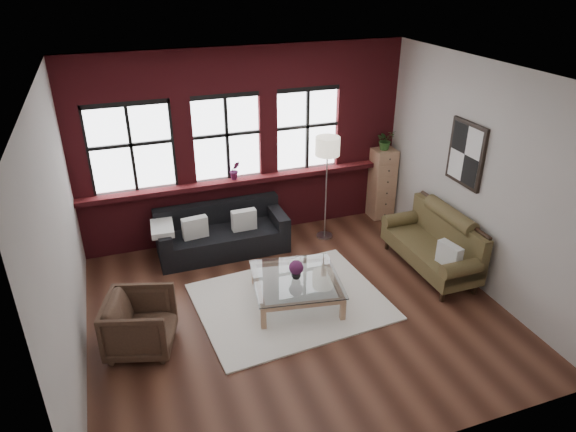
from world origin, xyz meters
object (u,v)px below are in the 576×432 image
object	(u,v)px
coffee_table	(296,290)
drawer_chest	(381,183)
vase	(296,274)
floor_lamp	(326,185)
armchair	(140,324)
dark_sofa	(222,231)
vintage_settee	(431,242)

from	to	relation	value
coffee_table	drawer_chest	distance (m)	3.22
vase	floor_lamp	size ratio (longest dim) A/B	0.07
armchair	coffee_table	bearing A→B (deg)	-66.23
drawer_chest	floor_lamp	world-z (taller)	floor_lamp
coffee_table	floor_lamp	world-z (taller)	floor_lamp
vase	floor_lamp	world-z (taller)	floor_lamp
dark_sofa	vintage_settee	size ratio (longest dim) A/B	1.15
vintage_settee	armchair	size ratio (longest dim) A/B	2.27
dark_sofa	vintage_settee	distance (m)	3.32
vintage_settee	floor_lamp	bearing A→B (deg)	125.61
drawer_chest	floor_lamp	distance (m)	1.41
coffee_table	vase	size ratio (longest dim) A/B	8.61
armchair	floor_lamp	bearing A→B (deg)	-43.28
dark_sofa	armchair	distance (m)	2.48
vintage_settee	armchair	distance (m)	4.38
dark_sofa	coffee_table	distance (m)	1.86
coffee_table	drawer_chest	world-z (taller)	drawer_chest
armchair	floor_lamp	size ratio (longest dim) A/B	0.41
dark_sofa	vase	distance (m)	1.85
vintage_settee	vase	distance (m)	2.23
vintage_settee	drawer_chest	size ratio (longest dim) A/B	1.39
vase	drawer_chest	world-z (taller)	drawer_chest
coffee_table	vase	xyz separation A→B (m)	(-0.00, 0.00, 0.27)
dark_sofa	drawer_chest	xyz separation A→B (m)	(3.09, 0.31, 0.28)
drawer_chest	floor_lamp	xyz separation A→B (m)	(-1.30, -0.42, 0.32)
vintage_settee	floor_lamp	xyz separation A→B (m)	(-1.10, 1.53, 0.49)
coffee_table	dark_sofa	bearing A→B (deg)	110.61
vase	drawer_chest	bearing A→B (deg)	39.91
armchair	vase	bearing A→B (deg)	-66.23
armchair	vase	size ratio (longest dim) A/B	5.82
dark_sofa	floor_lamp	world-z (taller)	floor_lamp
vase	drawer_chest	distance (m)	3.19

